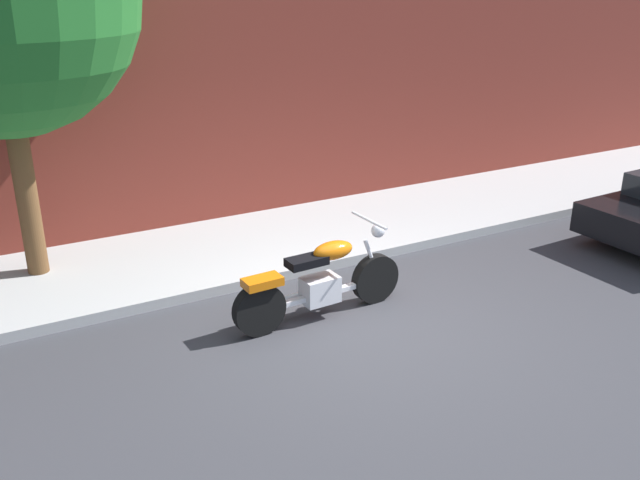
{
  "coord_description": "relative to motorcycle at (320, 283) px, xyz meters",
  "views": [
    {
      "loc": [
        -3.91,
        -5.98,
        3.89
      ],
      "look_at": [
        -0.35,
        0.46,
        1.0
      ],
      "focal_mm": 38.54,
      "sensor_mm": 36.0,
      "label": 1
    }
  ],
  "objects": [
    {
      "name": "ground_plane",
      "position": [
        0.35,
        -0.47,
        -0.45
      ],
      "size": [
        60.0,
        60.0,
        0.0
      ],
      "primitive_type": "plane",
      "color": "#38383D"
    },
    {
      "name": "motorcycle",
      "position": [
        0.0,
        0.0,
        0.0
      ],
      "size": [
        2.25,
        0.7,
        1.13
      ],
      "color": "black",
      "rests_on": "ground"
    },
    {
      "name": "sidewalk",
      "position": [
        0.35,
        2.34,
        -0.38
      ],
      "size": [
        24.22,
        2.44,
        0.14
      ],
      "primitive_type": "cube",
      "color": "#ABABAB",
      "rests_on": "ground"
    }
  ]
}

